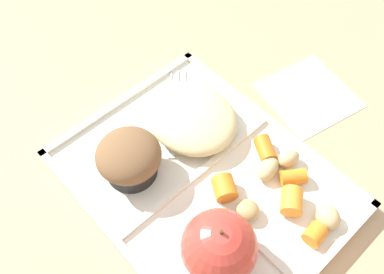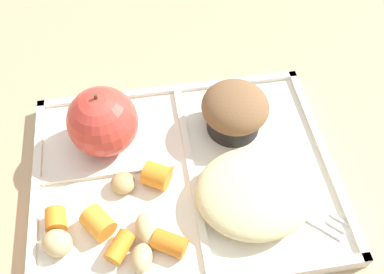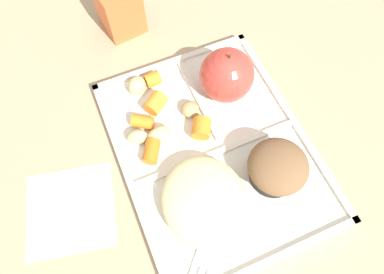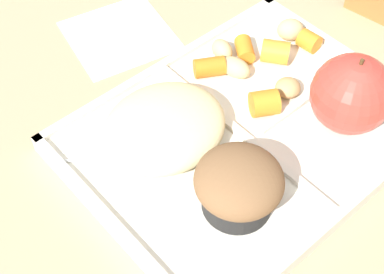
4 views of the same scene
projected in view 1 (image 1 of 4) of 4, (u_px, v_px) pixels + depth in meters
ground at (202, 184)px, 0.54m from camera, size 6.00×6.00×0.00m
lunch_tray at (202, 182)px, 0.53m from camera, size 0.35×0.27×0.02m
green_apple at (219, 247)px, 0.44m from camera, size 0.08×0.08×0.09m
bran_muffin at (129, 158)px, 0.51m from camera, size 0.08×0.08×0.06m
carrot_slice_center at (292, 201)px, 0.50m from camera, size 0.04×0.04×0.03m
carrot_slice_diagonal at (293, 177)px, 0.52m from camera, size 0.03×0.04×0.02m
carrot_slice_near_corner at (315, 235)px, 0.47m from camera, size 0.02×0.02×0.02m
carrot_slice_large at (265, 149)px, 0.54m from camera, size 0.04×0.04×0.02m
carrot_slice_edge at (224, 188)px, 0.50m from camera, size 0.04×0.04×0.03m
potato_chunk_wedge at (328, 217)px, 0.48m from camera, size 0.04×0.04×0.03m
potato_chunk_large at (248, 210)px, 0.49m from camera, size 0.03×0.03×0.02m
potato_chunk_browned at (268, 169)px, 0.52m from camera, size 0.03×0.04×0.02m
potato_chunk_golden at (288, 159)px, 0.53m from camera, size 0.03×0.03×0.02m
egg_noodle_pile at (192, 118)px, 0.56m from camera, size 0.13×0.11×0.04m
meatball_front at (175, 128)px, 0.55m from camera, size 0.03×0.03×0.03m
meatball_side at (213, 132)px, 0.55m from camera, size 0.03×0.03×0.03m
meatball_center at (188, 120)px, 0.56m from camera, size 0.03×0.03×0.03m
plastic_fork at (176, 105)px, 0.59m from camera, size 0.12×0.12×0.00m
paper_napkin at (308, 95)px, 0.62m from camera, size 0.14×0.14×0.00m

